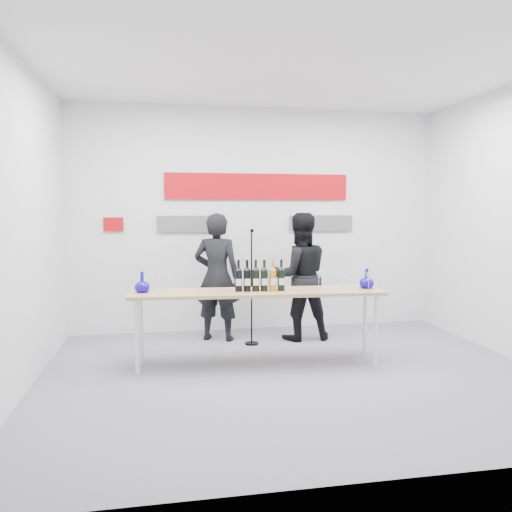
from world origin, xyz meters
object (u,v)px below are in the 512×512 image
at_px(tasting_table, 258,296).
at_px(mic_stand, 252,309).
at_px(presenter_right, 300,276).
at_px(presenter_left, 217,277).

height_order(tasting_table, mic_stand, mic_stand).
height_order(tasting_table, presenter_right, presenter_right).
bearing_deg(presenter_left, tasting_table, 127.29).
bearing_deg(tasting_table, presenter_left, 110.11).
distance_m(tasting_table, mic_stand, 0.85).
relative_size(tasting_table, presenter_right, 1.67).
relative_size(tasting_table, presenter_left, 1.67).
relative_size(presenter_right, mic_stand, 1.13).
height_order(tasting_table, presenter_left, presenter_left).
xyz_separation_m(tasting_table, presenter_left, (-0.32, 1.09, 0.07)).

